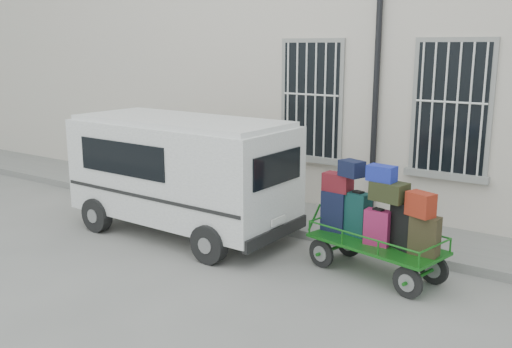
{
  "coord_description": "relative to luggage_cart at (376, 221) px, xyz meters",
  "views": [
    {
      "loc": [
        5.03,
        -6.89,
        3.29
      ],
      "look_at": [
        -0.37,
        1.0,
        1.13
      ],
      "focal_mm": 40.0,
      "sensor_mm": 36.0,
      "label": 1
    }
  ],
  "objects": [
    {
      "name": "luggage_cart",
      "position": [
        0.0,
        0.0,
        0.0
      ],
      "size": [
        2.33,
        1.27,
        1.66
      ],
      "rotation": [
        0.0,
        0.0,
        -0.21
      ],
      "color": "black",
      "rests_on": "ground"
    },
    {
      "name": "ground",
      "position": [
        -2.01,
        -0.58,
        -0.83
      ],
      "size": [
        80.0,
        80.0,
        0.0
      ],
      "primitive_type": "plane",
      "color": "slate",
      "rests_on": "ground"
    },
    {
      "name": "building",
      "position": [
        -2.01,
        4.92,
        2.17
      ],
      "size": [
        24.0,
        5.15,
        6.0
      ],
      "color": "beige",
      "rests_on": "ground"
    },
    {
      "name": "van",
      "position": [
        -3.58,
        -0.15,
        0.36
      ],
      "size": [
        4.17,
        1.96,
        2.07
      ],
      "rotation": [
        0.0,
        0.0,
        -0.02
      ],
      "color": "silver",
      "rests_on": "ground"
    },
    {
      "name": "sidewalk",
      "position": [
        -2.01,
        1.62,
        -0.75
      ],
      "size": [
        24.0,
        1.7,
        0.15
      ],
      "primitive_type": "cube",
      "color": "slate",
      "rests_on": "ground"
    }
  ]
}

